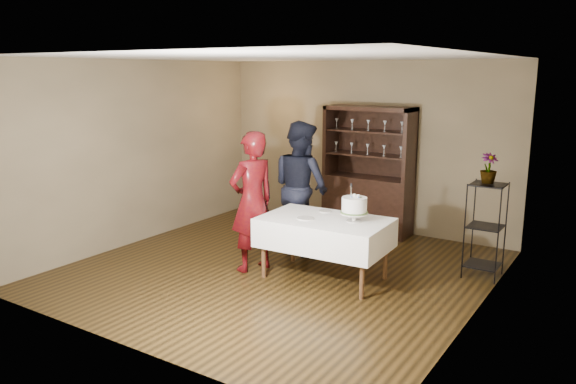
# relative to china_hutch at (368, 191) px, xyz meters

# --- Properties ---
(floor) EXTENTS (5.00, 5.00, 0.00)m
(floor) POSITION_rel_china_hutch_xyz_m (-0.20, -2.25, -0.66)
(floor) COLOR black
(floor) RESTS_ON ground
(ceiling) EXTENTS (5.00, 5.00, 0.00)m
(ceiling) POSITION_rel_china_hutch_xyz_m (-0.20, -2.25, 2.04)
(ceiling) COLOR silver
(ceiling) RESTS_ON back_wall
(back_wall) EXTENTS (5.00, 0.02, 2.70)m
(back_wall) POSITION_rel_china_hutch_xyz_m (-0.20, 0.25, 0.69)
(back_wall) COLOR brown
(back_wall) RESTS_ON floor
(wall_left) EXTENTS (0.02, 5.00, 2.70)m
(wall_left) POSITION_rel_china_hutch_xyz_m (-2.70, -2.25, 0.69)
(wall_left) COLOR brown
(wall_left) RESTS_ON floor
(wall_right) EXTENTS (0.02, 5.00, 2.70)m
(wall_right) POSITION_rel_china_hutch_xyz_m (2.30, -2.25, 0.69)
(wall_right) COLOR brown
(wall_right) RESTS_ON floor
(china_hutch) EXTENTS (1.40, 0.48, 2.00)m
(china_hutch) POSITION_rel_china_hutch_xyz_m (0.00, 0.00, 0.00)
(china_hutch) COLOR black
(china_hutch) RESTS_ON floor
(plant_etagere) EXTENTS (0.42, 0.42, 1.20)m
(plant_etagere) POSITION_rel_china_hutch_xyz_m (2.08, -1.05, -0.01)
(plant_etagere) COLOR black
(plant_etagere) RESTS_ON floor
(cake_table) EXTENTS (1.58, 1.01, 0.77)m
(cake_table) POSITION_rel_china_hutch_xyz_m (0.44, -2.20, -0.08)
(cake_table) COLOR white
(cake_table) RESTS_ON floor
(woman) EXTENTS (0.63, 0.77, 1.81)m
(woman) POSITION_rel_china_hutch_xyz_m (-0.50, -2.41, 0.24)
(woman) COLOR #3B050F
(woman) RESTS_ON floor
(man) EXTENTS (1.09, 0.97, 1.86)m
(man) POSITION_rel_china_hutch_xyz_m (-0.40, -1.38, 0.27)
(man) COLOR black
(man) RESTS_ON floor
(cake) EXTENTS (0.37, 0.37, 0.47)m
(cake) POSITION_rel_china_hutch_xyz_m (0.80, -2.12, 0.29)
(cake) COLOR silver
(cake) RESTS_ON cake_table
(plate_near) EXTENTS (0.22, 0.22, 0.01)m
(plate_near) POSITION_rel_china_hutch_xyz_m (0.25, -2.34, 0.11)
(plate_near) COLOR silver
(plate_near) RESTS_ON cake_table
(plate_far) EXTENTS (0.18, 0.18, 0.01)m
(plate_far) POSITION_rel_china_hutch_xyz_m (0.28, -1.90, 0.11)
(plate_far) COLOR silver
(plate_far) RESTS_ON cake_table
(potted_plant) EXTENTS (0.29, 0.29, 0.37)m
(potted_plant) POSITION_rel_china_hutch_xyz_m (2.06, -1.01, 0.71)
(potted_plant) COLOR #486630
(potted_plant) RESTS_ON plant_etagere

